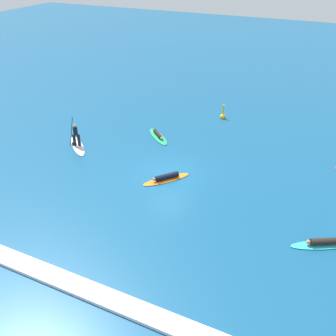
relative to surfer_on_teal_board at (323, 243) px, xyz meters
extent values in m
plane|color=navy|center=(-9.60, 2.66, -0.15)|extent=(120.00, 120.00, 0.00)
ellipsoid|color=#33C6CC|center=(0.00, 0.00, -0.11)|extent=(3.17, 2.11, 0.08)
cylinder|color=black|center=(0.04, 0.02, 0.10)|extent=(1.41, 0.97, 0.34)
sphere|color=#A37556|center=(-0.68, -0.37, 0.12)|extent=(0.30, 0.30, 0.22)
ellipsoid|color=#23B266|center=(-12.50, 7.17, -0.10)|extent=(2.73, 2.59, 0.10)
cylinder|color=black|center=(-12.53, 7.20, 0.09)|extent=(1.18, 1.11, 0.28)
sphere|color=tan|center=(-11.95, 6.67, 0.11)|extent=(0.32, 0.32, 0.23)
ellipsoid|color=orange|center=(-9.45, 2.07, -0.11)|extent=(2.59, 2.84, 0.07)
cylinder|color=black|center=(-9.42, 2.11, 0.10)|extent=(1.26, 1.38, 0.35)
sphere|color=#A37556|center=(-9.99, 1.45, 0.12)|extent=(0.29, 0.29, 0.20)
ellipsoid|color=white|center=(-17.23, 3.39, -0.11)|extent=(2.93, 2.74, 0.08)
cylinder|color=black|center=(-17.07, 3.44, 0.36)|extent=(0.31, 0.31, 0.87)
cylinder|color=black|center=(-17.39, 3.34, 0.36)|extent=(0.31, 0.31, 0.87)
cylinder|color=black|center=(-17.23, 3.39, 1.09)|extent=(0.44, 0.44, 0.58)
sphere|color=tan|center=(-17.23, 3.39, 1.50)|extent=(0.34, 0.34, 0.24)
cylinder|color=black|center=(-17.51, 3.30, 1.02)|extent=(0.35, 0.38, 2.16)
cube|color=black|center=(-17.51, 3.30, -0.01)|extent=(0.18, 0.19, 0.32)
sphere|color=yellow|center=(-9.05, 12.64, -0.03)|extent=(0.49, 0.49, 0.49)
cylinder|color=yellow|center=(-9.05, 12.64, 0.45)|extent=(0.13, 0.13, 1.19)
cube|color=white|center=(-9.60, -7.14, -0.06)|extent=(16.17, 0.90, 0.18)
camera|label=1|loc=(-1.48, -15.12, 12.52)|focal=38.75mm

